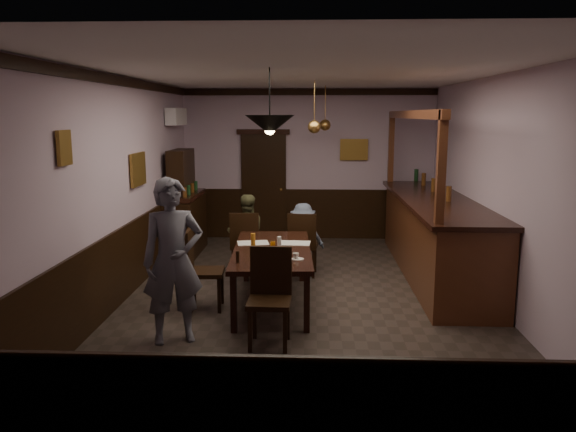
# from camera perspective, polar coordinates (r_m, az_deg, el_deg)

# --- Properties ---
(room) EXTENTS (5.01, 8.01, 3.01)m
(room) POSITION_cam_1_polar(r_m,az_deg,el_deg) (7.32, 1.88, 2.52)
(room) COLOR #2D2621
(room) RESTS_ON ground
(dining_table) EXTENTS (1.10, 2.24, 0.75)m
(dining_table) POSITION_cam_1_polar(r_m,az_deg,el_deg) (7.40, -1.62, -3.81)
(dining_table) COLOR black
(dining_table) RESTS_ON ground
(chair_far_left) EXTENTS (0.46, 0.46, 1.02)m
(chair_far_left) POSITION_cam_1_polar(r_m,az_deg,el_deg) (8.68, -4.39, -2.58)
(chair_far_left) COLOR black
(chair_far_left) RESTS_ON ground
(chair_far_right) EXTENTS (0.47, 0.47, 1.01)m
(chair_far_right) POSITION_cam_1_polar(r_m,az_deg,el_deg) (8.67, 1.49, -2.63)
(chair_far_right) COLOR black
(chair_far_right) RESTS_ON ground
(chair_near) EXTENTS (0.47, 0.47, 1.06)m
(chair_near) POSITION_cam_1_polar(r_m,az_deg,el_deg) (6.17, -1.84, -7.71)
(chair_near) COLOR black
(chair_near) RESTS_ON ground
(chair_side) EXTENTS (0.48, 0.48, 1.05)m
(chair_side) POSITION_cam_1_polar(r_m,az_deg,el_deg) (7.32, -9.03, -5.01)
(chair_side) COLOR black
(chair_side) RESTS_ON ground
(person_standing) EXTENTS (0.78, 0.65, 1.83)m
(person_standing) POSITION_cam_1_polar(r_m,az_deg,el_deg) (6.25, -11.60, -4.49)
(person_standing) COLOR slate
(person_standing) RESTS_ON ground
(person_seated_left) EXTENTS (0.70, 0.60, 1.25)m
(person_seated_left) POSITION_cam_1_polar(r_m,az_deg,el_deg) (8.95, -4.26, -1.77)
(person_seated_left) COLOR brown
(person_seated_left) RESTS_ON ground
(person_seated_right) EXTENTS (0.80, 0.58, 1.10)m
(person_seated_right) POSITION_cam_1_polar(r_m,az_deg,el_deg) (8.94, 1.51, -2.22)
(person_seated_right) COLOR #4F5A71
(person_seated_right) RESTS_ON ground
(newspaper_left) EXTENTS (0.47, 0.37, 0.01)m
(newspaper_left) POSITION_cam_1_polar(r_m,az_deg,el_deg) (7.70, -3.58, -2.75)
(newspaper_left) COLOR silver
(newspaper_left) RESTS_ON dining_table
(newspaper_right) EXTENTS (0.44, 0.32, 0.01)m
(newspaper_right) POSITION_cam_1_polar(r_m,az_deg,el_deg) (7.67, 0.68, -2.77)
(newspaper_right) COLOR silver
(newspaper_right) RESTS_ON dining_table
(napkin) EXTENTS (0.16, 0.16, 0.00)m
(napkin) POSITION_cam_1_polar(r_m,az_deg,el_deg) (7.17, -2.30, -3.72)
(napkin) COLOR #FAFA5C
(napkin) RESTS_ON dining_table
(saucer) EXTENTS (0.15, 0.15, 0.01)m
(saucer) POSITION_cam_1_polar(r_m,az_deg,el_deg) (6.82, 1.00, -4.41)
(saucer) COLOR white
(saucer) RESTS_ON dining_table
(coffee_cup) EXTENTS (0.08, 0.08, 0.07)m
(coffee_cup) POSITION_cam_1_polar(r_m,az_deg,el_deg) (6.81, 0.79, -4.07)
(coffee_cup) COLOR white
(coffee_cup) RESTS_ON saucer
(pastry_plate) EXTENTS (0.22, 0.22, 0.01)m
(pastry_plate) POSITION_cam_1_polar(r_m,az_deg,el_deg) (6.80, -2.18, -4.44)
(pastry_plate) COLOR white
(pastry_plate) RESTS_ON dining_table
(pastry_ring_a) EXTENTS (0.13, 0.13, 0.04)m
(pastry_ring_a) POSITION_cam_1_polar(r_m,az_deg,el_deg) (6.85, -2.22, -4.11)
(pastry_ring_a) COLOR #C68C47
(pastry_ring_a) RESTS_ON pastry_plate
(pastry_ring_b) EXTENTS (0.13, 0.13, 0.04)m
(pastry_ring_b) POSITION_cam_1_polar(r_m,az_deg,el_deg) (6.86, -1.87, -4.08)
(pastry_ring_b) COLOR #C68C47
(pastry_ring_b) RESTS_ON pastry_plate
(soda_can) EXTENTS (0.07, 0.07, 0.12)m
(soda_can) POSITION_cam_1_polar(r_m,az_deg,el_deg) (7.26, -1.55, -3.07)
(soda_can) COLOR orange
(soda_can) RESTS_ON dining_table
(beer_glass) EXTENTS (0.06, 0.06, 0.20)m
(beer_glass) POSITION_cam_1_polar(r_m,az_deg,el_deg) (7.39, -3.57, -2.54)
(beer_glass) COLOR #BF721E
(beer_glass) RESTS_ON dining_table
(water_glass) EXTENTS (0.06, 0.06, 0.15)m
(water_glass) POSITION_cam_1_polar(r_m,az_deg,el_deg) (7.42, -0.90, -2.67)
(water_glass) COLOR silver
(water_glass) RESTS_ON dining_table
(pepper_mill) EXTENTS (0.04, 0.04, 0.14)m
(pepper_mill) POSITION_cam_1_polar(r_m,az_deg,el_deg) (6.70, -5.14, -4.16)
(pepper_mill) COLOR black
(pepper_mill) RESTS_ON dining_table
(sideboard) EXTENTS (0.51, 1.42, 1.88)m
(sideboard) POSITION_cam_1_polar(r_m,az_deg,el_deg) (10.23, -10.47, 0.35)
(sideboard) COLOR black
(sideboard) RESTS_ON ground
(bar_counter) EXTENTS (1.06, 4.55, 2.55)m
(bar_counter) POSITION_cam_1_polar(r_m,az_deg,el_deg) (9.04, 14.68, -1.83)
(bar_counter) COLOR #451F12
(bar_counter) RESTS_ON ground
(door_back) EXTENTS (0.90, 0.06, 2.10)m
(door_back) POSITION_cam_1_polar(r_m,az_deg,el_deg) (11.33, -2.48, 2.98)
(door_back) COLOR black
(door_back) RESTS_ON ground
(ac_unit) EXTENTS (0.20, 0.85, 0.30)m
(ac_unit) POSITION_cam_1_polar(r_m,az_deg,el_deg) (10.44, -11.29, 9.88)
(ac_unit) COLOR white
(ac_unit) RESTS_ON ground
(picture_left_small) EXTENTS (0.04, 0.28, 0.36)m
(picture_left_small) POSITION_cam_1_polar(r_m,az_deg,el_deg) (6.20, -21.78, 6.45)
(picture_left_small) COLOR olive
(picture_left_small) RESTS_ON ground
(picture_left_large) EXTENTS (0.04, 0.62, 0.48)m
(picture_left_large) POSITION_cam_1_polar(r_m,az_deg,el_deg) (8.48, -14.98, 4.61)
(picture_left_large) COLOR olive
(picture_left_large) RESTS_ON ground
(picture_back) EXTENTS (0.55, 0.04, 0.42)m
(picture_back) POSITION_cam_1_polar(r_m,az_deg,el_deg) (11.26, 6.72, 6.71)
(picture_back) COLOR olive
(picture_back) RESTS_ON ground
(pendant_iron) EXTENTS (0.56, 0.56, 0.74)m
(pendant_iron) POSITION_cam_1_polar(r_m,az_deg,el_deg) (6.38, -1.87, 9.23)
(pendant_iron) COLOR black
(pendant_iron) RESTS_ON ground
(pendant_brass_mid) EXTENTS (0.20, 0.20, 0.81)m
(pendant_brass_mid) POSITION_cam_1_polar(r_m,az_deg,el_deg) (8.74, 2.68, 9.03)
(pendant_brass_mid) COLOR #BF8C3F
(pendant_brass_mid) RESTS_ON ground
(pendant_brass_far) EXTENTS (0.20, 0.20, 0.81)m
(pendant_brass_far) POSITION_cam_1_polar(r_m,az_deg,el_deg) (10.25, 3.78, 9.20)
(pendant_brass_far) COLOR #BF8C3F
(pendant_brass_far) RESTS_ON ground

